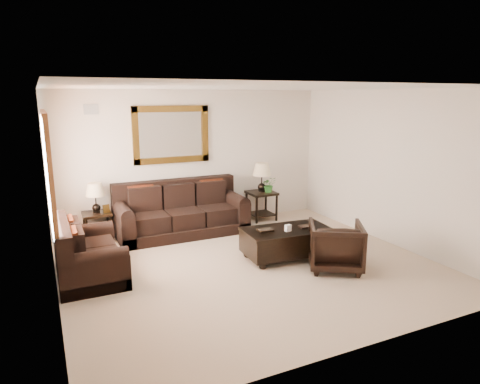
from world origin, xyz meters
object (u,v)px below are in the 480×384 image
end_table_left (96,204)px  coffee_table (287,240)px  sofa (181,215)px  loveseat (85,256)px  end_table_right (262,183)px  armchair (336,244)px

end_table_left → coffee_table: end_table_left is taller
sofa → end_table_left: size_ratio=2.26×
coffee_table → loveseat: bearing=173.0°
sofa → end_table_left: (-1.51, 0.19, 0.34)m
loveseat → end_table_left: size_ratio=1.42×
sofa → end_table_right: end_table_right is taller
end_table_right → coffee_table: size_ratio=0.83×
loveseat → end_table_left: 1.66m
end_table_left → end_table_right: size_ratio=0.88×
sofa → armchair: sofa is taller
end_table_right → armchair: 2.88m
armchair → sofa: bearing=-28.5°
end_table_left → sofa: bearing=-7.3°
sofa → coffee_table: size_ratio=1.66×
loveseat → end_table_right: 4.05m
coffee_table → end_table_left: bearing=145.0°
loveseat → end_table_right: size_ratio=1.25×
loveseat → coffee_table: (3.05, -0.58, -0.01)m
loveseat → coffee_table: loveseat is taller
end_table_left → armchair: (3.09, -2.88, -0.30)m
end_table_left → end_table_right: 3.34m
sofa → end_table_right: bearing=5.0°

